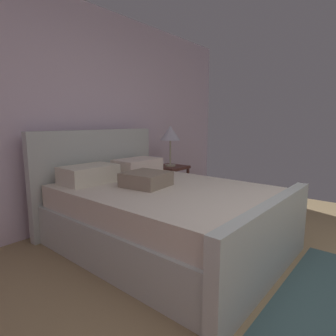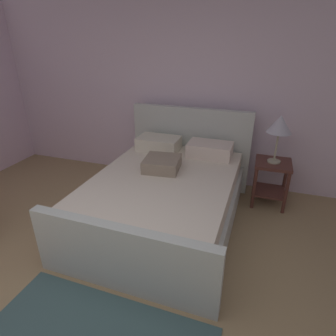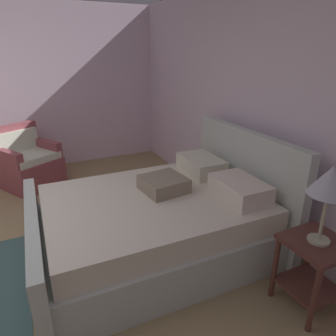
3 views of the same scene
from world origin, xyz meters
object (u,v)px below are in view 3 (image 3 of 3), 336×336
object	(u,v)px
nightstand_right	(314,263)
bed	(159,220)
armchair	(28,163)
table_lamp_right	(331,183)

from	to	relation	value
nightstand_right	bed	bearing A→B (deg)	-146.24
nightstand_right	armchair	xyz separation A→B (m)	(-3.51, -1.89, -0.06)
nightstand_right	table_lamp_right	world-z (taller)	table_lamp_right
bed	armchair	bearing A→B (deg)	-154.63
bed	nightstand_right	bearing A→B (deg)	33.76
bed	armchair	xyz separation A→B (m)	(-2.34, -1.11, 0.00)
nightstand_right	armchair	size ratio (longest dim) A/B	0.60
bed	table_lamp_right	xyz separation A→B (m)	(1.17, 0.78, 0.73)
nightstand_right	table_lamp_right	size ratio (longest dim) A/B	1.00
nightstand_right	armchair	world-z (taller)	armchair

